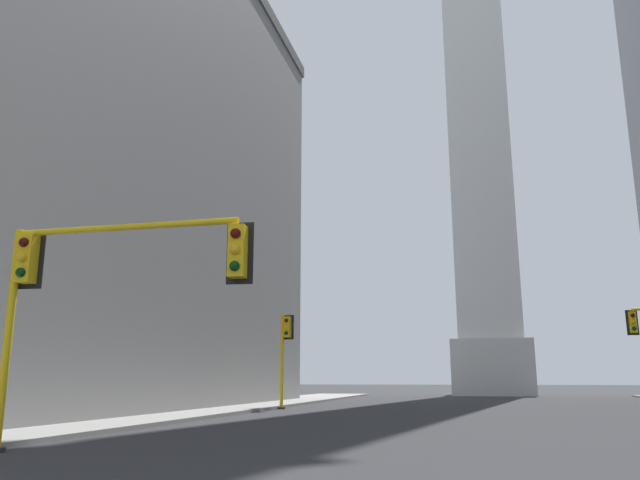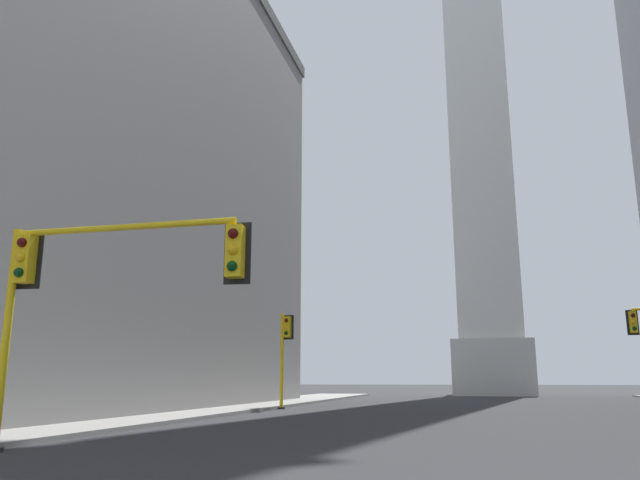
{
  "view_description": "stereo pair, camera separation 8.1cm",
  "coord_description": "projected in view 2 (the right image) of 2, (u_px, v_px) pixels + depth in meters",
  "views": [
    {
      "loc": [
        -1.87,
        -2.51,
        1.51
      ],
      "look_at": [
        -10.08,
        31.74,
        9.42
      ],
      "focal_mm": 35.0,
      "sensor_mm": 36.0,
      "label": 1
    },
    {
      "loc": [
        -1.79,
        -2.49,
        1.51
      ],
      "look_at": [
        -10.08,
        31.74,
        9.42
      ],
      "focal_mm": 35.0,
      "sensor_mm": 36.0,
      "label": 2
    }
  ],
  "objects": [
    {
      "name": "sidewalk_left",
      "position": [
        169.0,
        414.0,
        26.53
      ],
      "size": [
        5.0,
        75.78,
        0.15
      ],
      "primitive_type": "cube",
      "color": "gray",
      "rests_on": "ground_plane"
    },
    {
      "name": "obelisk",
      "position": [
        474.0,
        65.0,
        69.32
      ],
      "size": [
        7.74,
        7.74,
        74.04
      ],
      "color": "silver",
      "rests_on": "ground_plane"
    },
    {
      "name": "traffic_light_near_left",
      "position": [
        91.0,
        275.0,
        13.61
      ],
      "size": [
        5.82,
        0.52,
        4.88
      ],
      "color": "yellow",
      "rests_on": "ground_plane"
    },
    {
      "name": "traffic_light_mid_left",
      "position": [
        285.0,
        346.0,
        33.48
      ],
      "size": [
        0.79,
        0.52,
        4.99
      ],
      "color": "yellow",
      "rests_on": "ground_plane"
    }
  ]
}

